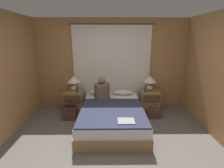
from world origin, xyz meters
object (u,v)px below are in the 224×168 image
Objects in this scene: nightstand_left at (74,101)px; lamp_left at (74,81)px; pillow_left at (101,92)px; laptop_on_bed at (126,121)px; pillow_right at (123,92)px; handbag_on_floor at (154,113)px; nightstand_right at (149,101)px; bed at (112,115)px; person_left_in_bed at (102,91)px; beer_bottle_on_left_stand at (77,89)px; backpack_on_floor at (70,112)px; beer_bottle_on_right_stand at (146,89)px; lamp_right at (150,80)px.

lamp_left is (0.00, 0.08, 0.56)m from nightstand_left.
pillow_left is 1.88× the size of laptop_on_bed.
pillow_right reaches higher than handbag_on_floor.
nightstand_right is 0.99× the size of pillow_left.
bed is at bearing 108.20° from laptop_on_bed.
beer_bottle_on_left_stand is at bearing 164.57° from person_left_in_bed.
laptop_on_bed is (0.56, -1.60, -0.02)m from pillow_left.
laptop_on_bed is 0.89× the size of backpack_on_floor.
handbag_on_floor is at bearing 1.16° from backpack_on_floor.
laptop_on_bed is (1.17, -1.40, -0.17)m from beer_bottle_on_left_stand.
person_left_in_bed is at bearing -15.43° from beer_bottle_on_left_stand.
nightstand_right is at bearing -3.75° from pillow_left.
nightstand_left is 0.99× the size of pillow_right.
nightstand_right is 2.15m from backpack_on_floor.
nightstand_right reaches higher than pillow_right.
nightstand_right is (2.08, 0.00, 0.00)m from nightstand_left.
pillow_right is at bearing 144.96° from handbag_on_floor.
nightstand_left is at bearing 180.00° from nightstand_right.
pillow_right is 1.26m from beer_bottle_on_left_stand.
beer_bottle_on_right_stand is at bearing -9.15° from pillow_left.
laptop_on_bed is (0.50, -1.22, -0.19)m from person_left_in_bed.
pillow_left reaches higher than bed.
nightstand_left reaches higher than pillow_left.
nightstand_left is 2.86× the size of beer_bottle_on_right_stand.
pillow_right is 0.99× the size of person_left_in_bed.
nightstand_left is at bearing 139.57° from beer_bottle_on_left_stand.
lamp_left is at bearing 180.00° from lamp_right.
handbag_on_floor is at bearing 52.51° from laptop_on_bed.
nightstand_left is 0.98× the size of person_left_in_bed.
beer_bottle_on_right_stand is at bearing 35.60° from bed.
beer_bottle_on_right_stand reaches higher than handbag_on_floor.
handbag_on_floor is at bearing -87.11° from lamp_right.
lamp_right is 2.26m from backpack_on_floor.
laptop_on_bed is (1.29, -1.51, 0.20)m from nightstand_left.
beer_bottle_on_left_stand is (-1.23, -0.19, 0.15)m from pillow_right.
pillow_right is 1.67× the size of backpack_on_floor.
nightstand_left is 0.49m from backpack_on_floor.
beer_bottle_on_right_stand is 0.65m from handbag_on_floor.
lamp_left is at bearing -178.91° from pillow_left.
handbag_on_floor is at bearing -35.04° from pillow_right.
handbag_on_floor is (1.32, -0.15, -0.56)m from person_left_in_bed.
lamp_left is 1.99× the size of beer_bottle_on_right_stand.
pillow_right is 2.87× the size of beer_bottle_on_right_stand.
lamp_right is at bearing 51.30° from beer_bottle_on_right_stand.
beer_bottle_on_left_stand reaches higher than pillow_right.
lamp_left is 0.86m from backpack_on_floor.
pillow_right is at bearing 0.58° from lamp_left.
pillow_left is at bearing 6.95° from nightstand_left.
lamp_left reaches higher than nightstand_right.
person_left_in_bed is at bearing -80.90° from pillow_left.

